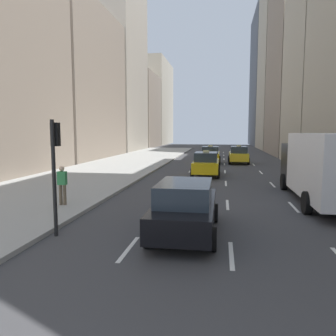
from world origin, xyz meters
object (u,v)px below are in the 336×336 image
object	(u,v)px
taxi_lead	(238,155)
traffic_light_pole	(55,159)
taxi_second	(206,164)
sedan_black_near	(185,207)
pedestrian_far_walking	(62,183)
box_truck	(323,166)
taxi_third	(210,155)

from	to	relation	value
taxi_lead	traffic_light_pole	xyz separation A→B (m)	(-6.75, -24.41, 1.53)
taxi_second	sedan_black_near	distance (m)	13.85
pedestrian_far_walking	traffic_light_pole	size ratio (longest dim) A/B	0.46
box_truck	pedestrian_far_walking	bearing A→B (deg)	-165.81
traffic_light_pole	taxi_second	bearing A→B (deg)	74.88
taxi_lead	box_truck	xyz separation A→B (m)	(2.80, -18.22, 0.83)
taxi_second	box_truck	xyz separation A→B (m)	(5.60, -8.43, 0.83)
taxi_second	sedan_black_near	bearing A→B (deg)	-90.00
box_truck	traffic_light_pole	world-z (taller)	traffic_light_pole
taxi_second	traffic_light_pole	xyz separation A→B (m)	(-3.95, -14.62, 1.53)
pedestrian_far_walking	box_truck	bearing A→B (deg)	14.19
taxi_second	pedestrian_far_walking	xyz separation A→B (m)	(-5.49, -11.23, 0.19)
taxi_lead	taxi_second	world-z (taller)	same
taxi_lead	sedan_black_near	bearing A→B (deg)	-96.75
sedan_black_near	pedestrian_far_walking	xyz separation A→B (m)	(-5.49, 2.62, 0.20)
taxi_lead	taxi_third	world-z (taller)	same
taxi_lead	traffic_light_pole	bearing A→B (deg)	-105.46
box_truck	pedestrian_far_walking	xyz separation A→B (m)	(-11.09, -2.80, -0.64)
taxi_third	taxi_second	bearing A→B (deg)	-90.00
taxi_third	box_truck	size ratio (longest dim) A/B	0.52
taxi_second	sedan_black_near	xyz separation A→B (m)	(0.00, -13.85, -0.02)
taxi_second	taxi_third	xyz separation A→B (m)	(0.00, 9.09, 0.00)
taxi_third	pedestrian_far_walking	bearing A→B (deg)	-105.12
taxi_third	traffic_light_pole	world-z (taller)	traffic_light_pole
box_truck	pedestrian_far_walking	world-z (taller)	box_truck
sedan_black_near	pedestrian_far_walking	bearing A→B (deg)	154.50
sedan_black_near	traffic_light_pole	size ratio (longest dim) A/B	1.31
box_truck	traffic_light_pole	distance (m)	11.40
taxi_lead	sedan_black_near	world-z (taller)	taxi_lead
sedan_black_near	taxi_lead	bearing A→B (deg)	83.25
taxi_second	pedestrian_far_walking	world-z (taller)	taxi_second
taxi_third	sedan_black_near	world-z (taller)	taxi_third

